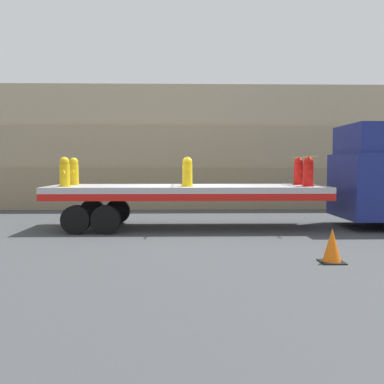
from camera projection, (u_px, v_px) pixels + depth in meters
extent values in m
plane|color=#3F4244|center=(187.00, 228.00, 13.23)|extent=(120.00, 120.00, 0.00)
cube|color=gray|center=(185.00, 187.00, 20.10)|extent=(60.00, 3.00, 1.83)
cube|color=tan|center=(185.00, 148.00, 20.13)|extent=(60.00, 3.00, 1.83)
cube|color=tan|center=(185.00, 110.00, 20.17)|extent=(60.00, 3.00, 1.83)
cube|color=navy|center=(384.00, 186.00, 13.29)|extent=(2.76, 2.52, 1.98)
cube|color=navy|center=(377.00, 139.00, 13.20)|extent=(1.93, 2.32, 0.89)
cylinder|color=black|center=(381.00, 206.00, 14.55)|extent=(1.13, 0.28, 1.13)
cube|color=#B2B2B7|center=(187.00, 188.00, 13.15)|extent=(8.39, 2.43, 0.18)
cube|color=red|center=(188.00, 197.00, 11.99)|extent=(8.39, 0.08, 0.20)
cube|color=red|center=(187.00, 192.00, 14.34)|extent=(8.39, 0.08, 0.20)
cylinder|color=black|center=(106.00, 220.00, 12.03)|extent=(0.81, 0.30, 0.81)
cylinder|color=black|center=(118.00, 211.00, 14.27)|extent=(0.81, 0.30, 0.81)
cylinder|color=black|center=(76.00, 220.00, 12.01)|extent=(0.81, 0.30, 0.81)
cylinder|color=black|center=(92.00, 211.00, 14.25)|extent=(0.81, 0.30, 0.81)
cylinder|color=gold|center=(65.00, 186.00, 12.53)|extent=(0.37, 0.37, 0.03)
cylinder|color=gold|center=(65.00, 175.00, 12.51)|extent=(0.29, 0.29, 0.67)
sphere|color=gold|center=(64.00, 162.00, 12.48)|extent=(0.28, 0.28, 0.28)
cylinder|color=gold|center=(63.00, 173.00, 12.29)|extent=(0.13, 0.13, 0.13)
cylinder|color=gold|center=(67.00, 172.00, 12.71)|extent=(0.13, 0.13, 0.13)
cylinder|color=gold|center=(74.00, 184.00, 13.59)|extent=(0.37, 0.37, 0.03)
cylinder|color=gold|center=(74.00, 174.00, 13.57)|extent=(0.29, 0.29, 0.67)
sphere|color=gold|center=(74.00, 162.00, 13.55)|extent=(0.28, 0.28, 0.28)
cylinder|color=gold|center=(72.00, 172.00, 13.36)|extent=(0.13, 0.13, 0.13)
cylinder|color=gold|center=(76.00, 172.00, 13.78)|extent=(0.13, 0.13, 0.13)
cylinder|color=gold|center=(187.00, 186.00, 12.61)|extent=(0.37, 0.37, 0.03)
cylinder|color=gold|center=(187.00, 175.00, 12.59)|extent=(0.29, 0.29, 0.67)
sphere|color=gold|center=(187.00, 162.00, 12.57)|extent=(0.28, 0.28, 0.28)
cylinder|color=gold|center=(187.00, 173.00, 12.38)|extent=(0.13, 0.13, 0.13)
cylinder|color=gold|center=(187.00, 172.00, 12.80)|extent=(0.13, 0.13, 0.13)
cylinder|color=gold|center=(187.00, 184.00, 13.68)|extent=(0.37, 0.37, 0.03)
cylinder|color=gold|center=(187.00, 174.00, 13.66)|extent=(0.29, 0.29, 0.67)
sphere|color=gold|center=(187.00, 162.00, 13.64)|extent=(0.28, 0.28, 0.28)
cylinder|color=gold|center=(187.00, 172.00, 13.44)|extent=(0.13, 0.13, 0.13)
cylinder|color=gold|center=(187.00, 172.00, 13.87)|extent=(0.13, 0.13, 0.13)
cylinder|color=red|center=(308.00, 186.00, 12.70)|extent=(0.37, 0.37, 0.03)
cylinder|color=red|center=(308.00, 175.00, 12.68)|extent=(0.29, 0.29, 0.67)
sphere|color=red|center=(309.00, 162.00, 12.65)|extent=(0.28, 0.28, 0.28)
cylinder|color=red|center=(311.00, 172.00, 12.46)|extent=(0.13, 0.13, 0.13)
cylinder|color=red|center=(306.00, 172.00, 12.88)|extent=(0.13, 0.13, 0.13)
cylinder|color=red|center=(298.00, 184.00, 13.77)|extent=(0.37, 0.37, 0.03)
cylinder|color=red|center=(298.00, 174.00, 13.75)|extent=(0.29, 0.29, 0.67)
sphere|color=red|center=(299.00, 162.00, 13.72)|extent=(0.28, 0.28, 0.28)
cylinder|color=red|center=(300.00, 172.00, 13.53)|extent=(0.13, 0.13, 0.13)
cylinder|color=red|center=(297.00, 172.00, 13.95)|extent=(0.13, 0.13, 0.13)
cube|color=yellow|center=(187.00, 157.00, 13.09)|extent=(0.05, 2.63, 0.01)
cube|color=yellow|center=(304.00, 157.00, 13.18)|extent=(0.05, 2.63, 0.01)
cube|color=black|center=(332.00, 262.00, 8.51)|extent=(0.47, 0.47, 0.03)
cone|color=orange|center=(332.00, 245.00, 8.49)|extent=(0.36, 0.36, 0.66)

